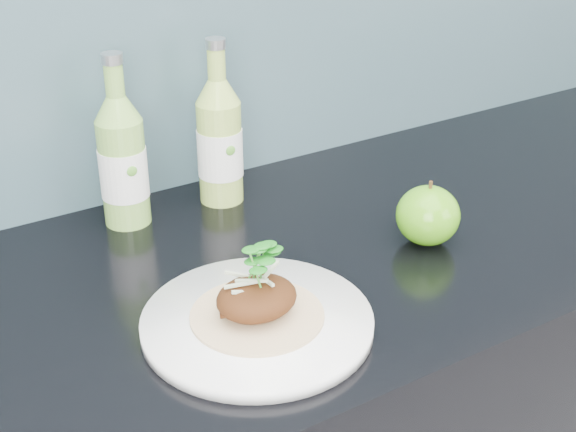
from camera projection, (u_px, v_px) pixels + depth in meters
name	position (u px, v px, depth m)	size (l,w,h in m)	color
dinner_plate	(257.00, 322.00, 0.94)	(0.29, 0.29, 0.02)	white
pork_taco	(257.00, 296.00, 0.92)	(0.16, 0.16, 0.10)	tan
green_apple	(428.00, 215.00, 1.11)	(0.11, 0.11, 0.09)	#42910F
cider_bottle_left	(123.00, 161.00, 1.14)	(0.08, 0.08, 0.25)	#7FB44B
cider_bottle_right	(220.00, 142.00, 1.20)	(0.08, 0.08, 0.25)	#A1C251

